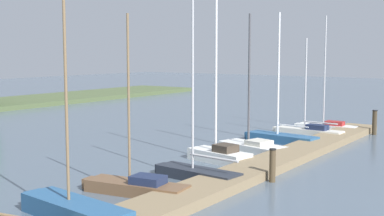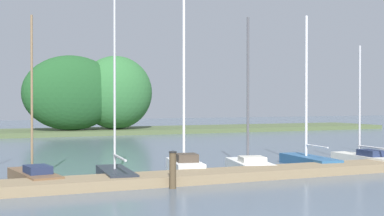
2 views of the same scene
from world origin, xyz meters
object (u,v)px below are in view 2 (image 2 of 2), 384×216
sailboat_4 (115,172)px  mooring_piling_1 (173,170)px  sailboat_6 (249,161)px  sailboat_3 (33,174)px  sailboat_7 (307,158)px  sailboat_5 (184,161)px  sailboat_8 (362,157)px

sailboat_4 → mooring_piling_1: sailboat_4 is taller
sailboat_6 → mooring_piling_1: size_ratio=5.28×
sailboat_3 → sailboat_6: (9.14, 0.40, 0.03)m
sailboat_3 → sailboat_6: 9.15m
sailboat_7 → sailboat_5: bearing=94.7°
sailboat_6 → mooring_piling_1: (-4.97, -3.56, 0.30)m
sailboat_7 → sailboat_3: bearing=97.1°
sailboat_5 → sailboat_8: bearing=-82.6°
sailboat_7 → mooring_piling_1: bearing=119.1°
sailboat_5 → sailboat_6: size_ratio=1.23×
sailboat_4 → sailboat_5: (3.21, 0.95, 0.15)m
sailboat_3 → sailboat_8: (14.91, -0.18, 0.02)m
sailboat_4 → sailboat_6: (6.25, 0.94, 0.02)m
sailboat_6 → mooring_piling_1: 6.13m
sailboat_5 → sailboat_6: (3.05, -0.01, -0.13)m
sailboat_5 → sailboat_8: sailboat_5 is taller
sailboat_6 → mooring_piling_1: bearing=139.1°
sailboat_7 → sailboat_8: (2.75, -0.48, -0.03)m
sailboat_4 → mooring_piling_1: (1.28, -2.62, 0.32)m
sailboat_6 → sailboat_7: 3.01m
sailboat_6 → sailboat_8: size_ratio=1.19×
sailboat_5 → sailboat_6: sailboat_5 is taller
sailboat_3 → mooring_piling_1: size_ratio=4.84×
sailboat_7 → mooring_piling_1: sailboat_7 is taller
sailboat_7 → mooring_piling_1: (-7.99, -3.47, 0.28)m
sailboat_5 → sailboat_3: bearing=105.1°
sailboat_4 → sailboat_5: 3.35m
mooring_piling_1 → sailboat_8: bearing=15.5°
sailboat_4 → sailboat_8: sailboat_4 is taller
sailboat_7 → sailboat_8: 2.80m
sailboat_3 → sailboat_6: sailboat_6 is taller
sailboat_4 → sailboat_7: 9.30m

